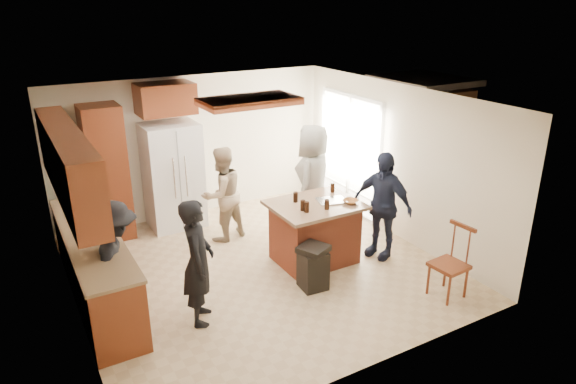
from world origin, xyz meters
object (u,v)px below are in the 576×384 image
refrigerator (173,176)px  spindle_chair (450,265)px  person_behind_left (222,194)px  trash_bin (313,267)px  person_counter (118,262)px  person_behind_right (313,180)px  kitchen_island (315,232)px  person_front_left (198,262)px  person_side_right (382,205)px

refrigerator → spindle_chair: 4.69m
person_behind_left → refrigerator: bearing=-76.8°
refrigerator → trash_bin: 3.15m
person_behind_left → trash_bin: person_behind_left is taller
person_counter → refrigerator: (1.46, 2.34, 0.14)m
person_behind_right → kitchen_island: person_behind_right is taller
refrigerator → person_behind_left: bearing=-61.4°
person_counter → kitchen_island: (2.85, 0.04, -0.29)m
person_counter → spindle_chair: person_counter is taller
person_counter → trash_bin: person_counter is taller
person_behind_left → kitchen_island: (0.88, -1.38, -0.30)m
person_front_left → spindle_chair: person_front_left is taller
person_behind_left → refrigerator: size_ratio=0.87×
person_front_left → person_behind_left: bearing=-7.1°
person_behind_left → person_behind_right: 1.50m
trash_bin → person_front_left: bearing=177.7°
person_behind_left → person_counter: person_behind_left is taller
person_behind_left → kitchen_island: 1.67m
refrigerator → kitchen_island: size_ratio=1.41×
person_front_left → person_counter: 0.99m
person_front_left → person_behind_left: (1.15, 1.97, -0.02)m
person_behind_right → kitchen_island: 1.13m
person_behind_left → kitchen_island: person_behind_left is taller
trash_bin → person_behind_left: bearing=102.3°
spindle_chair → refrigerator: bearing=120.9°
person_side_right → trash_bin: 1.53m
kitchen_island → trash_bin: size_ratio=2.03×
person_front_left → person_side_right: size_ratio=0.96×
person_front_left → person_counter: bearing=79.1°
refrigerator → person_behind_right: bearing=-36.3°
person_behind_left → person_behind_right: (1.41, -0.49, 0.15)m
refrigerator → spindle_chair: refrigerator is taller
kitchen_island → trash_bin: bearing=-124.0°
refrigerator → trash_bin: (0.94, -2.95, -0.58)m
spindle_chair → person_behind_right: bearing=100.6°
person_front_left → person_side_right: bearing=-62.3°
refrigerator → spindle_chair: size_ratio=1.81×
kitchen_island → person_side_right: bearing=-19.6°
refrigerator → kitchen_island: (1.38, -2.30, -0.43)m
kitchen_island → person_behind_left: bearing=122.6°
kitchen_island → person_behind_right: bearing=59.4°
person_front_left → kitchen_island: bearing=-50.8°
person_behind_right → person_counter: (-3.38, -0.93, -0.16)m
person_front_left → spindle_chair: 3.26m
refrigerator → trash_bin: bearing=-72.2°
person_front_left → person_side_right: (3.00, 0.24, 0.03)m
person_behind_left → person_side_right: (1.85, -1.73, 0.05)m
person_counter → spindle_chair: size_ratio=1.54×
person_front_left → refrigerator: refrigerator is taller
person_front_left → trash_bin: person_front_left is taller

